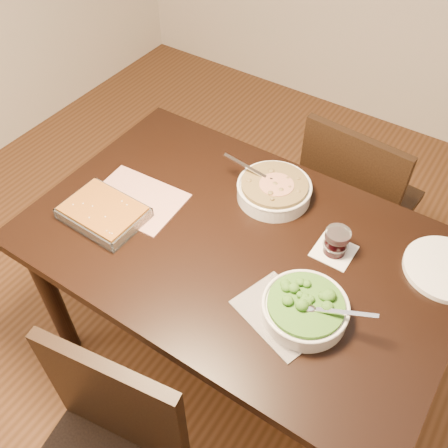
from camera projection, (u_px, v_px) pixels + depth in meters
name	position (u px, v px, depth m)	size (l,w,h in m)	color
ground	(235.00, 352.00, 2.19)	(4.00, 4.00, 0.00)	#472914
table	(239.00, 259.00, 1.71)	(1.40, 0.90, 0.75)	black
magazine_a	(137.00, 199.00, 1.76)	(0.32, 0.23, 0.01)	#A0342D
magazine_b	(280.00, 315.00, 1.44)	(0.25, 0.18, 0.00)	#232229
coaster	(334.00, 251.00, 1.60)	(0.12, 0.12, 0.00)	white
stew_bowl	(274.00, 189.00, 1.75)	(0.29, 0.26, 0.10)	silver
broccoli_bowl	(305.00, 308.00, 1.42)	(0.28, 0.25, 0.10)	silver
baking_dish	(104.00, 213.00, 1.69)	(0.28, 0.21, 0.05)	silver
wine_tumbler	(336.00, 241.00, 1.57)	(0.08, 0.08, 0.09)	black
dinner_plate	(446.00, 269.00, 1.55)	(0.26, 0.26, 0.02)	white
chair_far	(354.00, 199.00, 2.12)	(0.46, 0.46, 0.90)	black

